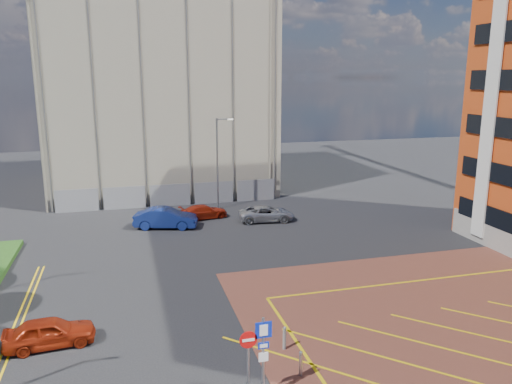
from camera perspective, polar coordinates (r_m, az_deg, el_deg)
name	(u,v)px	position (r m, az deg, el deg)	size (l,w,h in m)	color
lamp_back	(218,160)	(43.61, -4.34, 3.68)	(1.53, 0.16, 8.00)	#9EA0A8
sign_cluster	(258,351)	(18.43, 0.20, -17.72)	(1.17, 0.12, 3.20)	#9EA0A8
construction_building	(157,81)	(54.45, -11.22, 12.33)	(21.20, 19.20, 22.00)	#9F9682
construction_fence	(181,194)	(45.76, -8.53, -0.28)	(21.60, 0.06, 2.00)	gray
car_red_left	(50,332)	(24.03, -22.52, -14.58)	(1.52, 3.77, 1.28)	#9A240D
car_blue_back	(166,218)	(39.10, -10.28, -2.94)	(1.67, 4.80, 1.58)	navy
car_red_back	(204,212)	(41.30, -5.98, -2.26)	(1.61, 3.95, 1.15)	#9A1F0D
car_silver_back	(266,214)	(40.35, 1.19, -2.48)	(2.07, 4.48, 1.25)	#9D9EA4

